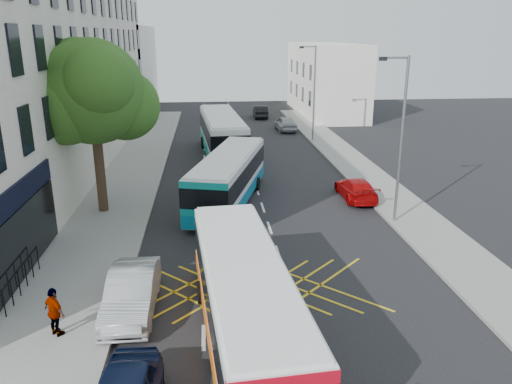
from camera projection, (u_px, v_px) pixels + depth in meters
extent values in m
cube|color=gray|center=(104.00, 211.00, 26.48)|extent=(5.00, 70.00, 0.15)
cube|color=gray|center=(396.00, 202.00, 27.96)|extent=(3.00, 70.00, 0.15)
cube|color=beige|center=(38.00, 74.00, 33.03)|extent=(8.00, 45.00, 13.00)
cube|color=black|center=(20.00, 192.00, 18.70)|extent=(0.12, 7.00, 0.90)
cube|color=black|center=(27.00, 237.00, 19.25)|extent=(0.12, 7.00, 2.60)
cube|color=silver|center=(117.00, 68.00, 62.42)|extent=(8.00, 20.00, 10.00)
cube|color=silver|center=(325.00, 79.00, 58.40)|extent=(6.00, 18.00, 8.00)
cylinder|color=#382619|center=(100.00, 170.00, 25.79)|extent=(0.50, 0.50, 4.40)
sphere|color=#285518|center=(92.00, 92.00, 24.58)|extent=(5.20, 5.20, 5.20)
sphere|color=#285518|center=(125.00, 105.00, 25.71)|extent=(3.60, 3.60, 3.60)
sphere|color=#285518|center=(65.00, 106.00, 24.08)|extent=(3.80, 3.80, 3.80)
sphere|color=#285518|center=(98.00, 82.00, 23.22)|extent=(3.40, 3.40, 3.40)
sphere|color=#285518|center=(79.00, 70.00, 25.25)|extent=(3.20, 3.20, 3.20)
cylinder|color=slate|center=(401.00, 142.00, 23.77)|extent=(0.14, 0.14, 8.00)
cylinder|color=slate|center=(396.00, 58.00, 22.53)|extent=(1.20, 0.10, 0.10)
cube|color=black|center=(383.00, 59.00, 22.49)|extent=(0.35, 0.15, 0.18)
cylinder|color=slate|center=(314.00, 94.00, 42.74)|extent=(0.14, 0.14, 8.00)
cylinder|color=slate|center=(309.00, 47.00, 41.50)|extent=(1.20, 0.10, 0.10)
cube|color=black|center=(302.00, 47.00, 41.46)|extent=(0.35, 0.15, 0.18)
cube|color=silver|center=(245.00, 300.00, 14.80)|extent=(3.07, 10.15, 2.41)
cube|color=silver|center=(245.00, 262.00, 14.42)|extent=(2.87, 9.94, 0.11)
cube|color=black|center=(245.00, 290.00, 14.70)|extent=(3.14, 10.22, 1.00)
cube|color=orange|center=(245.00, 325.00, 15.05)|extent=(3.12, 10.21, 0.68)
cylinder|color=black|center=(201.00, 292.00, 17.50)|extent=(0.32, 0.84, 0.82)
cylinder|color=black|center=(265.00, 287.00, 17.89)|extent=(0.32, 0.84, 0.82)
cube|color=silver|center=(229.00, 177.00, 27.50)|extent=(4.86, 10.20, 2.40)
cube|color=silver|center=(228.00, 155.00, 27.12)|extent=(4.63, 9.96, 0.11)
cube|color=black|center=(228.00, 171.00, 27.39)|extent=(4.94, 10.27, 1.00)
cube|color=#0B7090|center=(229.00, 192.00, 27.75)|extent=(4.92, 10.26, 0.68)
cube|color=#0B908C|center=(204.00, 206.00, 22.85)|extent=(2.24, 0.72, 2.26)
cube|color=#FF0C0C|center=(186.00, 218.00, 23.17)|extent=(0.26, 0.13, 0.25)
cube|color=#FF0C0C|center=(223.00, 220.00, 22.88)|extent=(0.26, 0.13, 0.25)
cylinder|color=black|center=(221.00, 182.00, 30.57)|extent=(0.46, 0.85, 0.81)
cylinder|color=black|center=(257.00, 184.00, 30.19)|extent=(0.46, 0.85, 0.81)
cylinder|color=black|center=(192.00, 216.00, 24.88)|extent=(0.46, 0.85, 0.81)
cylinder|color=black|center=(236.00, 219.00, 24.50)|extent=(0.46, 0.85, 0.81)
cube|color=silver|center=(222.00, 134.00, 38.30)|extent=(3.39, 11.58, 2.75)
cube|color=silver|center=(222.00, 115.00, 37.87)|extent=(3.17, 11.33, 0.12)
cube|color=black|center=(222.00, 129.00, 38.18)|extent=(3.46, 11.64, 1.14)
cube|color=#0DAAA5|center=(222.00, 146.00, 38.59)|extent=(3.45, 11.63, 0.78)
cube|color=silver|center=(231.00, 150.00, 32.95)|extent=(2.64, 0.29, 2.60)
cube|color=#FF0C0C|center=(215.00, 161.00, 33.00)|extent=(0.25, 0.08, 0.25)
cube|color=#FF0C0C|center=(247.00, 160.00, 33.33)|extent=(0.25, 0.08, 0.25)
cylinder|color=black|center=(203.00, 142.00, 41.40)|extent=(0.36, 0.95, 0.93)
cylinder|color=black|center=(234.00, 141.00, 41.82)|extent=(0.36, 0.95, 0.93)
cylinder|color=black|center=(210.00, 163.00, 34.87)|extent=(0.36, 0.95, 0.93)
cylinder|color=black|center=(246.00, 161.00, 35.28)|extent=(0.36, 0.95, 0.93)
imported|color=#9CA0A4|center=(132.00, 293.00, 16.86)|extent=(1.58, 4.44, 1.46)
imported|color=#B20708|center=(356.00, 189.00, 28.57)|extent=(1.71, 4.17, 1.21)
imported|color=#3B3D42|center=(220.00, 115.00, 54.30)|extent=(2.47, 4.78, 1.29)
imported|color=#A9ABB1|center=(285.00, 123.00, 48.72)|extent=(1.98, 4.30, 1.43)
imported|color=black|center=(260.00, 112.00, 56.25)|extent=(1.51, 4.13, 1.35)
imported|color=gray|center=(55.00, 312.00, 15.26)|extent=(0.97, 0.91, 1.60)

